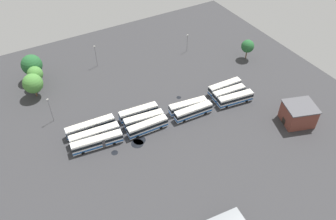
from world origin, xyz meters
TOP-DOWN VIEW (x-y plane):
  - ground_plane at (0.00, 0.00)m, footprint 127.89×127.89m
  - bus_row0_slot0 at (-24.16, -1.38)m, footprint 12.33×2.96m
  - bus_row0_slot1 at (-23.36, 2.02)m, footprint 11.87×3.36m
  - bus_row0_slot2 at (-23.42, 5.54)m, footprint 12.64×4.20m
  - bus_row1_slot1 at (-7.69, 0.87)m, footprint 13.00×4.22m
  - bus_row1_slot2 at (-7.74, 3.97)m, footprint 12.94×3.13m
  - bus_row2_slot0 at (7.71, -4.30)m, footprint 12.81×3.61m
  - bus_row2_slot1 at (7.72, -0.49)m, footprint 12.89×4.01m
  - bus_row2_slot2 at (8.10, 2.79)m, footprint 12.93×2.88m
  - bus_row3_slot0 at (23.26, -5.71)m, footprint 15.20×3.45m
  - bus_row3_slot1 at (23.31, -1.89)m, footprint 15.23×3.77m
  - bus_row3_slot2 at (23.77, 1.34)m, footprint 15.27×4.31m
  - depot_building at (-34.76, 22.36)m, footprint 11.57×10.99m
  - lamp_post_by_building at (32.06, -16.13)m, footprint 0.56×0.28m
  - lamp_post_mid_lot at (8.94, -38.09)m, footprint 0.56×0.28m
  - lamp_post_far_corner at (-26.60, -30.07)m, footprint 0.56×0.28m
  - tree_west_edge at (31.60, -40.98)m, footprint 7.35×7.35m
  - tree_northwest at (-44.04, -14.04)m, footprint 4.98×4.98m
  - tree_east_edge at (31.82, -35.91)m, footprint 5.38×5.38m
  - tree_north_edge at (33.76, -31.16)m, footprint 6.73×6.73m
  - puddle_centre_drain at (-8.52, -6.28)m, footprint 1.64×1.64m
  - puddle_front_lane at (12.06, 5.05)m, footprint 3.79×3.79m
  - puddle_near_shelter at (20.50, 5.96)m, footprint 1.98×1.98m
  - puddle_between_rows at (13.20, 5.99)m, footprint 3.73×3.73m

SIDE VIEW (x-z plane):
  - ground_plane at x=0.00m, z-range 0.00..0.00m
  - puddle_centre_drain at x=-8.52m, z-range 0.00..0.01m
  - puddle_front_lane at x=12.06m, z-range 0.00..0.01m
  - puddle_near_shelter at x=20.50m, z-range 0.00..0.01m
  - puddle_between_rows at x=13.20m, z-range 0.00..0.01m
  - bus_row0_slot1 at x=-23.36m, z-range 0.10..3.72m
  - bus_row0_slot0 at x=-24.16m, z-range 0.10..3.72m
  - bus_row0_slot2 at x=-23.42m, z-range 0.10..3.72m
  - bus_row2_slot0 at x=7.71m, z-range 0.10..3.72m
  - bus_row2_slot1 at x=7.72m, z-range 0.10..3.72m
  - bus_row1_slot1 at x=-7.69m, z-range 0.10..3.72m
  - bus_row1_slot2 at x=-7.74m, z-range 0.10..3.72m
  - bus_row2_slot2 at x=8.10m, z-range 0.10..3.72m
  - bus_row3_slot0 at x=23.26m, z-range 0.10..3.72m
  - bus_row3_slot1 at x=23.31m, z-range 0.10..3.72m
  - bus_row3_slot2 at x=23.77m, z-range 0.10..3.72m
  - depot_building at x=-34.76m, z-range 0.02..6.67m
  - lamp_post_far_corner at x=-26.60m, z-range 0.41..7.84m
  - lamp_post_mid_lot at x=8.94m, z-range 0.42..9.21m
  - lamp_post_by_building at x=32.06m, z-range 0.42..9.38m
  - tree_north_edge at x=33.76m, z-range 1.06..9.92m
  - tree_northwest at x=-44.04m, z-range 1.50..9.52m
  - tree_east_edge at x=31.82m, z-range 1.50..9.91m
  - tree_west_edge at x=31.60m, z-range 1.35..11.43m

